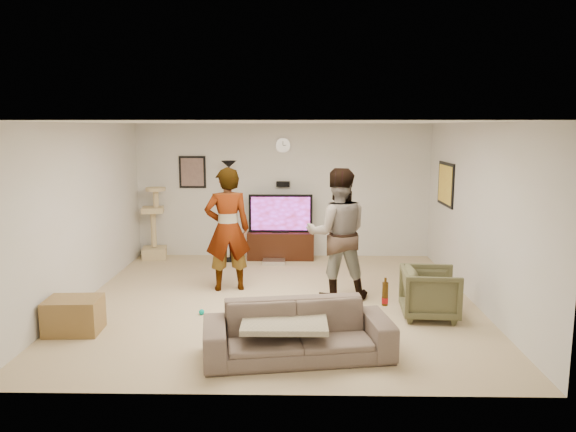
{
  "coord_description": "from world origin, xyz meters",
  "views": [
    {
      "loc": [
        0.29,
        -7.43,
        2.45
      ],
      "look_at": [
        0.14,
        0.2,
        1.19
      ],
      "focal_mm": 34.0,
      "sensor_mm": 36.0,
      "label": 1
    }
  ],
  "objects_px": {
    "floor_lamp": "(230,211)",
    "armchair": "(430,293)",
    "side_table": "(74,315)",
    "cat_tree": "(153,223)",
    "person_right": "(338,234)",
    "beer_bottle": "(385,294)",
    "tv": "(281,213)",
    "sofa": "(298,331)",
    "person_left": "(228,229)",
    "tv_stand": "(281,245)"
  },
  "relations": [
    {
      "from": "person_right",
      "to": "armchair",
      "type": "distance_m",
      "value": 1.53
    },
    {
      "from": "tv_stand",
      "to": "floor_lamp",
      "type": "relative_size",
      "value": 0.67
    },
    {
      "from": "sofa",
      "to": "armchair",
      "type": "distance_m",
      "value": 2.13
    },
    {
      "from": "tv",
      "to": "armchair",
      "type": "relative_size",
      "value": 1.64
    },
    {
      "from": "side_table",
      "to": "tv_stand",
      "type": "bearing_deg",
      "value": 57.8
    },
    {
      "from": "floor_lamp",
      "to": "armchair",
      "type": "distance_m",
      "value": 4.24
    },
    {
      "from": "tv_stand",
      "to": "tv",
      "type": "relative_size",
      "value": 1.04
    },
    {
      "from": "tv",
      "to": "person_left",
      "type": "bearing_deg",
      "value": -110.4
    },
    {
      "from": "beer_bottle",
      "to": "tv",
      "type": "bearing_deg",
      "value": 105.73
    },
    {
      "from": "cat_tree",
      "to": "person_left",
      "type": "distance_m",
      "value": 2.57
    },
    {
      "from": "person_right",
      "to": "beer_bottle",
      "type": "height_order",
      "value": "person_right"
    },
    {
      "from": "sofa",
      "to": "tv_stand",
      "type": "bearing_deg",
      "value": 85.18
    },
    {
      "from": "person_right",
      "to": "sofa",
      "type": "height_order",
      "value": "person_right"
    },
    {
      "from": "person_left",
      "to": "person_right",
      "type": "xyz_separation_m",
      "value": [
        1.62,
        -0.35,
        0.01
      ]
    },
    {
      "from": "floor_lamp",
      "to": "sofa",
      "type": "relative_size",
      "value": 0.92
    },
    {
      "from": "sofa",
      "to": "beer_bottle",
      "type": "distance_m",
      "value": 1.01
    },
    {
      "from": "person_right",
      "to": "beer_bottle",
      "type": "distance_m",
      "value": 2.13
    },
    {
      "from": "tv",
      "to": "cat_tree",
      "type": "distance_m",
      "value": 2.38
    },
    {
      "from": "tv_stand",
      "to": "floor_lamp",
      "type": "xyz_separation_m",
      "value": [
        -0.93,
        -0.16,
        0.66
      ]
    },
    {
      "from": "armchair",
      "to": "side_table",
      "type": "xyz_separation_m",
      "value": [
        -4.39,
        -0.61,
        -0.12
      ]
    },
    {
      "from": "tv_stand",
      "to": "tv",
      "type": "xyz_separation_m",
      "value": [
        0.0,
        0.0,
        0.6
      ]
    },
    {
      "from": "person_left",
      "to": "person_right",
      "type": "height_order",
      "value": "person_right"
    },
    {
      "from": "floor_lamp",
      "to": "armchair",
      "type": "bearing_deg",
      "value": -45.23
    },
    {
      "from": "person_right",
      "to": "person_left",
      "type": "bearing_deg",
      "value": -15.25
    },
    {
      "from": "person_left",
      "to": "beer_bottle",
      "type": "distance_m",
      "value": 3.15
    },
    {
      "from": "tv_stand",
      "to": "tv",
      "type": "bearing_deg",
      "value": 0.0
    },
    {
      "from": "person_right",
      "to": "armchair",
      "type": "relative_size",
      "value": 2.62
    },
    {
      "from": "floor_lamp",
      "to": "beer_bottle",
      "type": "xyz_separation_m",
      "value": [
        2.17,
        -4.25,
        -0.21
      ]
    },
    {
      "from": "armchair",
      "to": "tv",
      "type": "bearing_deg",
      "value": 37.03
    },
    {
      "from": "cat_tree",
      "to": "armchair",
      "type": "distance_m",
      "value": 5.42
    },
    {
      "from": "floor_lamp",
      "to": "side_table",
      "type": "distance_m",
      "value": 3.93
    },
    {
      "from": "person_left",
      "to": "side_table",
      "type": "height_order",
      "value": "person_left"
    },
    {
      "from": "person_right",
      "to": "sofa",
      "type": "xyz_separation_m",
      "value": [
        -0.56,
        -2.09,
        -0.65
      ]
    },
    {
      "from": "person_right",
      "to": "armchair",
      "type": "bearing_deg",
      "value": 141.38
    },
    {
      "from": "tv",
      "to": "cat_tree",
      "type": "xyz_separation_m",
      "value": [
        -2.38,
        -0.0,
        -0.18
      ]
    },
    {
      "from": "tv",
      "to": "cat_tree",
      "type": "bearing_deg",
      "value": -179.88
    },
    {
      "from": "floor_lamp",
      "to": "armchair",
      "type": "height_order",
      "value": "floor_lamp"
    },
    {
      "from": "tv",
      "to": "floor_lamp",
      "type": "xyz_separation_m",
      "value": [
        -0.93,
        -0.16,
        0.06
      ]
    },
    {
      "from": "tv_stand",
      "to": "person_right",
      "type": "xyz_separation_m",
      "value": [
        0.89,
        -2.32,
        0.68
      ]
    },
    {
      "from": "floor_lamp",
      "to": "person_left",
      "type": "bearing_deg",
      "value": -83.85
    },
    {
      "from": "cat_tree",
      "to": "beer_bottle",
      "type": "distance_m",
      "value": 5.7
    },
    {
      "from": "cat_tree",
      "to": "side_table",
      "type": "height_order",
      "value": "cat_tree"
    },
    {
      "from": "person_left",
      "to": "sofa",
      "type": "bearing_deg",
      "value": 100.66
    },
    {
      "from": "beer_bottle",
      "to": "floor_lamp",
      "type": "bearing_deg",
      "value": 117.02
    },
    {
      "from": "tv",
      "to": "sofa",
      "type": "xyz_separation_m",
      "value": [
        0.32,
        -4.41,
        -0.57
      ]
    },
    {
      "from": "cat_tree",
      "to": "beer_bottle",
      "type": "bearing_deg",
      "value": -50.6
    },
    {
      "from": "floor_lamp",
      "to": "person_right",
      "type": "relative_size",
      "value": 0.98
    },
    {
      "from": "beer_bottle",
      "to": "sofa",
      "type": "bearing_deg",
      "value": 180.0
    },
    {
      "from": "tv_stand",
      "to": "person_left",
      "type": "bearing_deg",
      "value": -110.4
    },
    {
      "from": "side_table",
      "to": "cat_tree",
      "type": "bearing_deg",
      "value": 90.22
    }
  ]
}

